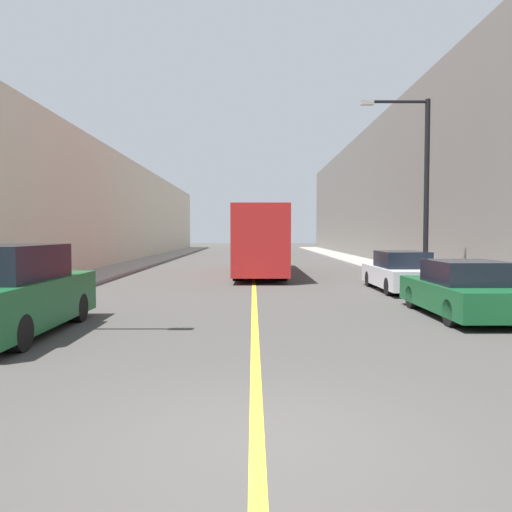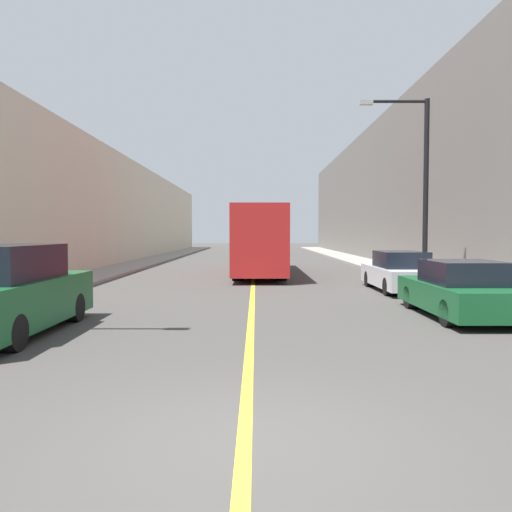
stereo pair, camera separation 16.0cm
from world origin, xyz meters
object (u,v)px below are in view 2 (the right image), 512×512
(parked_suv_left, at_px, (6,293))
(street_lamp_right, at_px, (421,178))
(bus, at_px, (260,240))
(car_right_near, at_px, (463,291))
(car_right_mid, at_px, (401,273))

(parked_suv_left, xyz_separation_m, street_lamp_right, (11.64, 9.28, 3.40))
(bus, height_order, street_lamp_right, street_lamp_right)
(car_right_near, distance_m, car_right_mid, 5.67)
(parked_suv_left, bearing_deg, car_right_near, 12.12)
(parked_suv_left, height_order, street_lamp_right, street_lamp_right)
(parked_suv_left, xyz_separation_m, car_right_mid, (10.50, 7.92, -0.21))
(bus, height_order, car_right_near, bus)
(car_right_near, relative_size, car_right_mid, 0.96)
(street_lamp_right, bearing_deg, car_right_mid, -130.01)
(parked_suv_left, distance_m, car_right_near, 10.68)
(car_right_mid, xyz_separation_m, street_lamp_right, (1.14, 1.36, 3.61))
(car_right_mid, distance_m, street_lamp_right, 4.03)
(car_right_mid, bearing_deg, bus, 123.58)
(car_right_near, xyz_separation_m, car_right_mid, (0.06, 5.67, 0.01))
(bus, height_order, parked_suv_left, bus)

